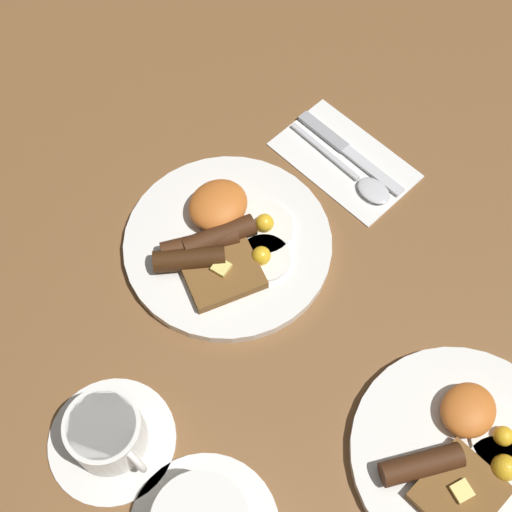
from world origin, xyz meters
The scene contains 7 objects.
ground_plane centered at (0.00, 0.00, 0.00)m, with size 3.00×3.00×0.00m, color brown.
breakfast_plate_near centered at (0.00, 0.00, 0.02)m, with size 0.27×0.27×0.05m.
breakfast_plate_far centered at (0.02, 0.38, 0.01)m, with size 0.25×0.25×0.05m.
teacup_near centered at (0.27, 0.07, 0.03)m, with size 0.15×0.15×0.07m.
napkin centered at (-0.21, 0.03, 0.00)m, with size 0.12×0.19×0.01m, color white.
knife centered at (-0.22, 0.02, 0.01)m, with size 0.03×0.19×0.01m.
spoon centered at (-0.19, 0.07, 0.01)m, with size 0.04×0.18×0.01m.
Camera 1 is at (0.31, 0.33, 0.81)m, focal length 50.00 mm.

